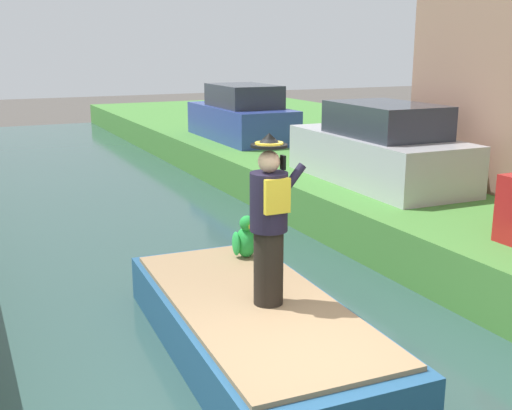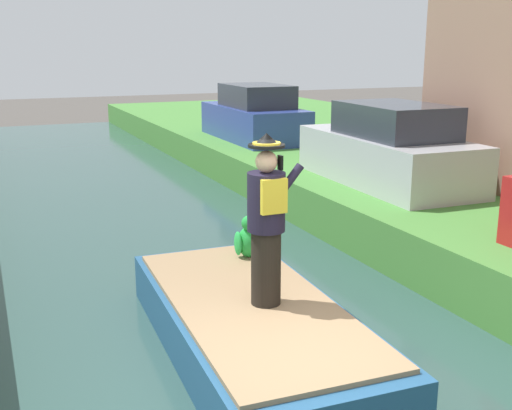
{
  "view_description": "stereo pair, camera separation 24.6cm",
  "coord_description": "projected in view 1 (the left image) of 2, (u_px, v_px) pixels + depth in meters",
  "views": [
    {
      "loc": [
        -2.77,
        -4.55,
        3.42
      ],
      "look_at": [
        0.33,
        1.94,
        1.61
      ],
      "focal_mm": 44.58,
      "sensor_mm": 36.0,
      "label": 1
    },
    {
      "loc": [
        -2.55,
        -4.65,
        3.42
      ],
      "look_at": [
        0.33,
        1.94,
        1.61
      ],
      "focal_mm": 44.58,
      "sensor_mm": 36.0,
      "label": 2
    }
  ],
  "objects": [
    {
      "name": "parked_car_blue",
      "position": [
        241.0,
        116.0,
        17.49
      ],
      "size": [
        1.73,
        4.01,
        1.5
      ],
      "color": "#2D4293",
      "rests_on": "grass_bank_far"
    },
    {
      "name": "boat",
      "position": [
        254.0,
        327.0,
        7.02
      ],
      "size": [
        1.99,
        4.28,
        0.61
      ],
      "color": "#23517A",
      "rests_on": "canal_water"
    },
    {
      "name": "parrot_plush",
      "position": [
        246.0,
        239.0,
        8.32
      ],
      "size": [
        0.36,
        0.35,
        0.57
      ],
      "color": "green",
      "rests_on": "boat"
    },
    {
      "name": "parked_car_silver",
      "position": [
        379.0,
        149.0,
        11.96
      ],
      "size": [
        1.82,
        4.05,
        1.5
      ],
      "color": "#B7B7BC",
      "rests_on": "grass_bank_far"
    },
    {
      "name": "person_pirate",
      "position": [
        269.0,
        221.0,
        6.65
      ],
      "size": [
        0.61,
        0.42,
        1.85
      ],
      "rotation": [
        0.0,
        0.0,
        0.26
      ],
      "color": "black",
      "rests_on": "boat"
    }
  ]
}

